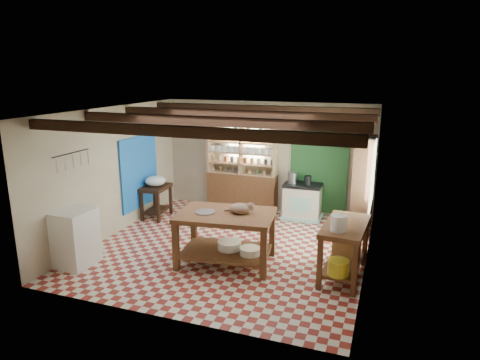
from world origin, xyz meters
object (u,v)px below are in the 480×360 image
(white_cabinet, at_px, (76,238))
(cat, at_px, (241,208))
(work_table, at_px, (226,238))
(stove, at_px, (302,201))
(right_counter, at_px, (344,251))
(prep_table, at_px, (156,202))

(white_cabinet, distance_m, cat, 2.88)
(work_table, relative_size, stove, 1.95)
(work_table, xyz_separation_m, cat, (0.24, 0.08, 0.55))
(right_counter, bearing_deg, stove, 118.70)
(stove, xyz_separation_m, white_cabinet, (-3.18, -3.69, 0.08))
(prep_table, relative_size, right_counter, 0.59)
(work_table, xyz_separation_m, right_counter, (1.99, 0.16, -0.00))
(work_table, bearing_deg, stove, 67.05)
(stove, bearing_deg, white_cabinet, -131.81)
(right_counter, bearing_deg, white_cabinet, -162.42)
(cat, bearing_deg, stove, 61.48)
(white_cabinet, bearing_deg, work_table, 22.37)
(stove, distance_m, prep_table, 3.33)
(work_table, bearing_deg, prep_table, 137.18)
(work_table, height_order, white_cabinet, white_cabinet)
(prep_table, bearing_deg, cat, -35.54)
(work_table, bearing_deg, white_cabinet, -166.01)
(white_cabinet, xyz_separation_m, cat, (2.65, 1.02, 0.51))
(stove, bearing_deg, right_counter, -65.92)
(prep_table, height_order, white_cabinet, white_cabinet)
(work_table, height_order, stove, work_table)
(stove, bearing_deg, prep_table, -162.72)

